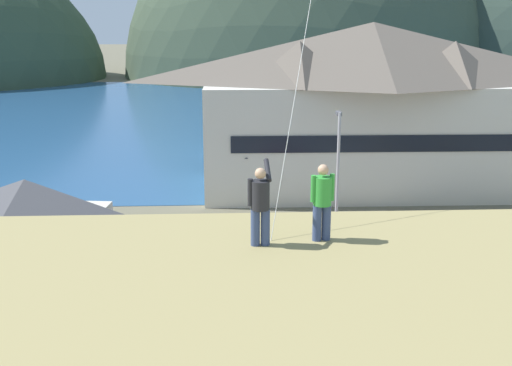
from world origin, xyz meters
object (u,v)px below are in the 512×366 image
at_px(harbor_lodge, 370,103).
at_px(parked_car_mid_row_near, 317,247).
at_px(moored_boat_inner_slip, 224,139).
at_px(storage_shed_near_lot, 29,231).
at_px(parked_car_lone_by_shed, 168,261).
at_px(parking_light_pole, 338,169).
at_px(parked_car_corner_spot, 504,251).
at_px(parked_car_mid_row_center, 146,323).
at_px(moored_boat_wharfside, 223,144).
at_px(person_companion, 322,200).
at_px(person_kite_flyer, 260,203).
at_px(moored_boat_outer_mooring, 292,141).
at_px(wharf_dock, 260,150).
at_px(storage_shed_waterside, 252,158).
at_px(parked_car_front_row_end, 358,308).

bearing_deg(harbor_lodge, parked_car_mid_row_near, -111.64).
height_order(harbor_lodge, moored_boat_inner_slip, harbor_lodge).
distance_m(storage_shed_near_lot, parked_car_lone_by_shed, 6.42).
bearing_deg(storage_shed_near_lot, parking_light_pole, 17.68).
height_order(parked_car_corner_spot, parked_car_mid_row_center, same).
xyz_separation_m(moored_boat_inner_slip, parking_light_pole, (6.30, -26.92, 3.50)).
height_order(harbor_lodge, moored_boat_wharfside, harbor_lodge).
bearing_deg(person_companion, storage_shed_near_lot, 129.18).
relative_size(moored_boat_inner_slip, person_kite_flyer, 3.47).
relative_size(moored_boat_inner_slip, parked_car_lone_by_shed, 1.50).
xyz_separation_m(harbor_lodge, parked_car_lone_by_shed, (-12.89, -15.83, -5.20)).
relative_size(storage_shed_near_lot, parked_car_lone_by_shed, 1.72).
xyz_separation_m(harbor_lodge, person_companion, (-7.96, -29.53, 1.81)).
distance_m(storage_shed_near_lot, moored_boat_wharfside, 30.41).
distance_m(harbor_lodge, parking_light_pole, 12.04).
height_order(moored_boat_outer_mooring, parking_light_pole, parking_light_pole).
relative_size(harbor_lodge, wharf_dock, 1.82).
distance_m(wharf_dock, parking_light_pole, 23.99).
xyz_separation_m(parked_car_corner_spot, person_companion, (-11.27, -14.27, 7.01)).
bearing_deg(storage_shed_waterside, storage_shed_near_lot, -125.78).
distance_m(storage_shed_near_lot, parked_car_front_row_end, 15.03).
distance_m(moored_boat_outer_mooring, parking_light_pole, 26.09).
distance_m(storage_shed_near_lot, storage_shed_waterside, 18.32).
xyz_separation_m(moored_boat_outer_mooring, person_companion, (-4.01, -44.29, 7.35)).
distance_m(moored_boat_inner_slip, parked_car_mid_row_near, 30.59).
relative_size(storage_shed_near_lot, moored_boat_inner_slip, 1.15).
relative_size(parked_car_front_row_end, parked_car_mid_row_near, 0.99).
distance_m(wharf_dock, moored_boat_wharfside, 3.48).
bearing_deg(parked_car_lone_by_shed, storage_shed_near_lot, -179.89).
height_order(moored_boat_outer_mooring, moored_boat_inner_slip, same).
relative_size(harbor_lodge, parked_car_corner_spot, 5.83).
height_order(storage_shed_waterside, parking_light_pole, parking_light_pole).
relative_size(parked_car_mid_row_center, parking_light_pole, 0.59).
xyz_separation_m(moored_boat_inner_slip, person_companion, (2.55, -45.36, 7.35)).
xyz_separation_m(storage_shed_waterside, parked_car_lone_by_shed, (-4.49, -14.85, -1.50)).
bearing_deg(moored_boat_wharfside, moored_boat_outer_mooring, 12.85).
height_order(wharf_dock, person_kite_flyer, person_kite_flyer).
xyz_separation_m(moored_boat_outer_mooring, parked_car_lone_by_shed, (-8.94, -30.59, 0.34)).
height_order(wharf_dock, parking_light_pole, parking_light_pole).
xyz_separation_m(parked_car_mid_row_near, person_kite_flyer, (-3.64, -15.40, 7.03)).
bearing_deg(storage_shed_near_lot, parked_car_front_row_end, -20.06).
xyz_separation_m(moored_boat_wharfside, parked_car_corner_spot, (13.83, -28.53, 0.34)).
distance_m(parked_car_mid_row_near, person_kite_flyer, 17.31).
relative_size(parked_car_corner_spot, parked_car_lone_by_shed, 0.98).
bearing_deg(parked_car_mid_row_center, person_companion, -56.11).
xyz_separation_m(harbor_lodge, moored_boat_wharfside, (-10.52, 13.26, -5.54)).
xyz_separation_m(moored_boat_inner_slip, parked_car_front_row_end, (5.44, -36.80, 0.34)).
bearing_deg(moored_boat_inner_slip, storage_shed_waterside, -82.85).
distance_m(person_kite_flyer, person_companion, 1.41).
bearing_deg(parked_car_mid_row_center, moored_boat_wharfside, 85.68).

